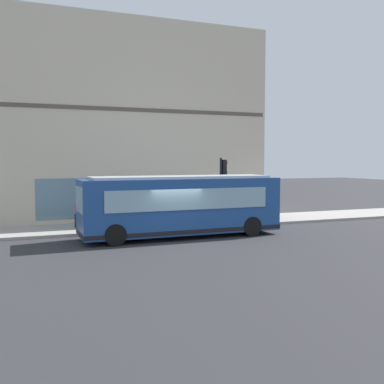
# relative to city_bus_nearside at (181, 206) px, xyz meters

# --- Properties ---
(ground) EXTENTS (120.00, 120.00, 0.00)m
(ground) POSITION_rel_city_bus_nearside_xyz_m (-0.68, 0.65, -1.55)
(ground) COLOR #2D2D30
(sidewalk_curb) EXTENTS (3.87, 40.00, 0.15)m
(sidewalk_curb) POSITION_rel_city_bus_nearside_xyz_m (3.85, 0.65, -1.48)
(sidewalk_curb) COLOR #9E9991
(sidewalk_curb) RESTS_ON ground
(building_corner) EXTENTS (6.78, 17.49, 12.58)m
(building_corner) POSITION_rel_city_bus_nearside_xyz_m (9.15, 0.65, 4.72)
(building_corner) COLOR beige
(building_corner) RESTS_ON ground
(city_bus_nearside) EXTENTS (2.75, 10.09, 3.07)m
(city_bus_nearside) POSITION_rel_city_bus_nearside_xyz_m (0.00, 0.00, 0.00)
(city_bus_nearside) COLOR #1E478C
(city_bus_nearside) RESTS_ON ground
(traffic_light_near_corner) EXTENTS (0.32, 0.49, 3.84)m
(traffic_light_near_corner) POSITION_rel_city_bus_nearside_xyz_m (2.37, -3.41, 1.27)
(traffic_light_near_corner) COLOR black
(traffic_light_near_corner) RESTS_ON sidewalk_curb
(fire_hydrant) EXTENTS (0.35, 0.35, 0.74)m
(fire_hydrant) POSITION_rel_city_bus_nearside_xyz_m (2.93, -1.00, -1.04)
(fire_hydrant) COLOR gold
(fire_hydrant) RESTS_ON sidewalk_curb
(pedestrian_near_building_entrance) EXTENTS (0.32, 0.32, 1.57)m
(pedestrian_near_building_entrance) POSITION_rel_city_bus_nearside_xyz_m (3.96, 4.63, -0.51)
(pedestrian_near_building_entrance) COLOR black
(pedestrian_near_building_entrance) RESTS_ON sidewalk_curb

